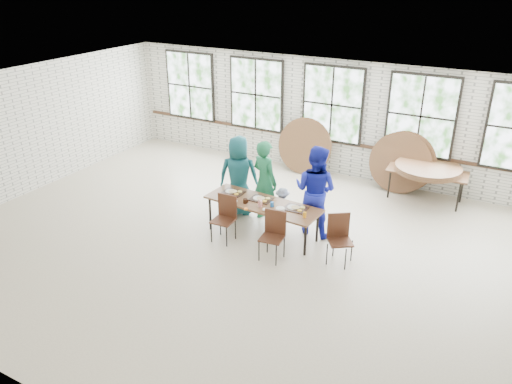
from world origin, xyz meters
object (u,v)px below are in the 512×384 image
at_px(chair_near_right, 274,231).
at_px(storage_table, 427,173).
at_px(chair_near_left, 225,214).
at_px(dining_table, 263,205).

relative_size(chair_near_right, storage_table, 0.52).
xyz_separation_m(chair_near_left, storage_table, (3.15, 3.82, 0.13)).
bearing_deg(chair_near_left, dining_table, 36.51).
xyz_separation_m(dining_table, storage_table, (2.56, 3.34, -0.00)).
relative_size(dining_table, chair_near_right, 2.58).
distance_m(chair_near_left, chair_near_right, 1.17).
distance_m(chair_near_right, storage_table, 4.44).
distance_m(dining_table, chair_near_right, 0.86).
bearing_deg(chair_near_right, dining_table, 125.24).
bearing_deg(chair_near_right, storage_table, 56.44).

